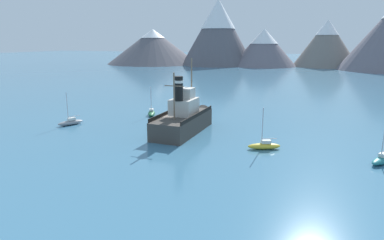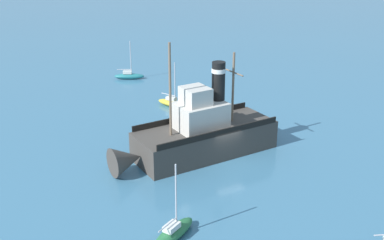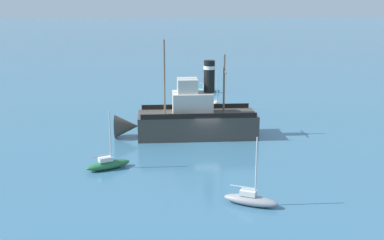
{
  "view_description": "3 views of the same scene",
  "coord_description": "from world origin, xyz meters",
  "px_view_note": "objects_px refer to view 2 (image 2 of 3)",
  "views": [
    {
      "loc": [
        20.96,
        -40.25,
        12.29
      ],
      "look_at": [
        3.36,
        0.73,
        1.9
      ],
      "focal_mm": 32.0,
      "sensor_mm": 36.0,
      "label": 1
    },
    {
      "loc": [
        -29.81,
        20.15,
        17.52
      ],
      "look_at": [
        3.84,
        1.09,
        2.4
      ],
      "focal_mm": 45.0,
      "sensor_mm": 36.0,
      "label": 2
    },
    {
      "loc": [
        -45.67,
        3.54,
        13.83
      ],
      "look_at": [
        -0.32,
        1.52,
        2.28
      ],
      "focal_mm": 45.0,
      "sensor_mm": 36.0,
      "label": 3
    }
  ],
  "objects_px": {
    "sailboat_green": "(174,232)",
    "old_tugboat": "(199,135)",
    "sailboat_teal": "(129,76)",
    "sailboat_yellow": "(173,103)"
  },
  "relations": [
    {
      "from": "sailboat_green",
      "to": "old_tugboat",
      "type": "bearing_deg",
      "value": -37.88
    },
    {
      "from": "sailboat_teal",
      "to": "sailboat_green",
      "type": "relative_size",
      "value": 1.0
    },
    {
      "from": "sailboat_teal",
      "to": "sailboat_green",
      "type": "bearing_deg",
      "value": 161.86
    },
    {
      "from": "sailboat_teal",
      "to": "sailboat_yellow",
      "type": "distance_m",
      "value": 12.07
    },
    {
      "from": "sailboat_yellow",
      "to": "sailboat_teal",
      "type": "bearing_deg",
      "value": 0.24
    },
    {
      "from": "sailboat_green",
      "to": "sailboat_yellow",
      "type": "bearing_deg",
      "value": -27.29
    },
    {
      "from": "sailboat_yellow",
      "to": "old_tugboat",
      "type": "bearing_deg",
      "value": 162.96
    },
    {
      "from": "sailboat_green",
      "to": "sailboat_yellow",
      "type": "distance_m",
      "value": 23.94
    },
    {
      "from": "sailboat_green",
      "to": "sailboat_teal",
      "type": "bearing_deg",
      "value": -18.14
    },
    {
      "from": "sailboat_teal",
      "to": "sailboat_yellow",
      "type": "relative_size",
      "value": 1.0
    }
  ]
}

